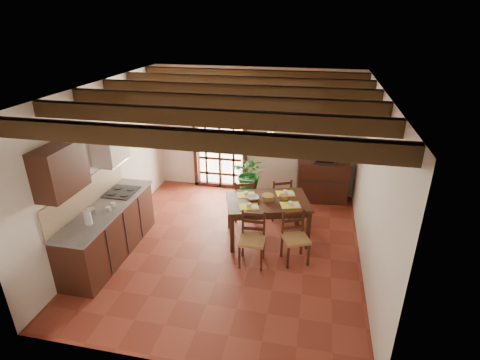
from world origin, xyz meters
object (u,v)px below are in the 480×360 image
(crt_tv, at_px, (325,153))
(pendant_lamp, at_px, (271,128))
(dining_table, at_px, (267,205))
(chair_near_left, at_px, (252,248))
(kitchen_counter, at_px, (109,230))
(chair_far_left, at_px, (244,206))
(chair_far_right, at_px, (279,205))
(chair_near_right, at_px, (295,247))
(sideboard, at_px, (322,181))
(potted_plant, at_px, (250,175))

(crt_tv, height_order, pendant_lamp, pendant_lamp)
(dining_table, bearing_deg, chair_near_left, -115.81)
(kitchen_counter, distance_m, chair_far_left, 2.60)
(chair_near_left, bearing_deg, crt_tv, 64.69)
(kitchen_counter, height_order, chair_far_right, kitchen_counter)
(kitchen_counter, height_order, pendant_lamp, pendant_lamp)
(chair_near_right, xyz_separation_m, sideboard, (0.41, 2.38, 0.18))
(chair_near_right, xyz_separation_m, chair_far_left, (-1.11, 1.21, 0.00))
(dining_table, bearing_deg, chair_near_right, -64.09)
(chair_near_right, height_order, sideboard, sideboard)
(chair_far_left, xyz_separation_m, chair_far_right, (0.69, 0.20, -0.00))
(sideboard, relative_size, crt_tv, 2.32)
(chair_far_right, relative_size, potted_plant, 0.41)
(sideboard, bearing_deg, chair_far_right, -136.12)
(kitchen_counter, relative_size, chair_far_right, 2.56)
(potted_plant, bearing_deg, crt_tv, 8.47)
(chair_far_left, height_order, pendant_lamp, pendant_lamp)
(crt_tv, relative_size, potted_plant, 0.22)
(chair_near_right, bearing_deg, pendant_lamp, 104.02)
(kitchen_counter, bearing_deg, chair_far_right, 34.73)
(sideboard, bearing_deg, crt_tv, -95.41)
(kitchen_counter, distance_m, chair_far_right, 3.27)
(chair_far_left, bearing_deg, kitchen_counter, 21.54)
(kitchen_counter, distance_m, sideboard, 4.51)
(dining_table, bearing_deg, kitchen_counter, -174.05)
(potted_plant, height_order, pendant_lamp, pendant_lamp)
(chair_far_right, bearing_deg, chair_near_left, 57.93)
(pendant_lamp, bearing_deg, chair_near_left, -98.33)
(kitchen_counter, bearing_deg, potted_plant, 52.96)
(chair_near_left, relative_size, pendant_lamp, 1.06)
(chair_near_left, height_order, chair_far_left, chair_near_left)
(dining_table, bearing_deg, potted_plant, 94.72)
(sideboard, bearing_deg, kitchen_counter, -146.61)
(dining_table, distance_m, crt_tv, 2.06)
(kitchen_counter, distance_m, chair_near_left, 2.43)
(sideboard, bearing_deg, chair_near_left, -118.47)
(chair_far_left, distance_m, chair_far_right, 0.72)
(chair_near_left, relative_size, crt_tv, 1.94)
(sideboard, relative_size, pendant_lamp, 1.27)
(kitchen_counter, relative_size, potted_plant, 1.04)
(chair_near_left, distance_m, chair_far_left, 1.48)
(chair_far_right, distance_m, crt_tv, 1.51)
(dining_table, height_order, potted_plant, potted_plant)
(dining_table, xyz_separation_m, chair_near_left, (-0.13, -0.81, -0.40))
(potted_plant, bearing_deg, kitchen_counter, -127.04)
(chair_far_left, height_order, potted_plant, potted_plant)
(kitchen_counter, distance_m, dining_table, 2.76)
(chair_near_right, height_order, chair_far_left, same)
(sideboard, xyz_separation_m, potted_plant, (-1.56, -0.24, 0.11))
(dining_table, bearing_deg, chair_far_left, 116.00)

